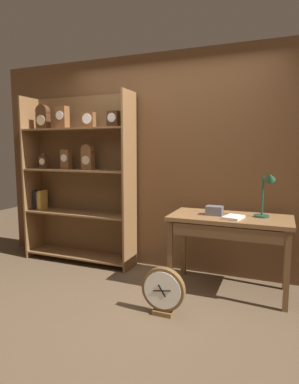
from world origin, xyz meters
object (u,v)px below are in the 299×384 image
Objects in this scene: bookshelf at (77,177)px; open_repair_manual at (234,217)px; toolbox_small at (214,211)px; round_clock_large at (163,291)px; desk_lamp at (266,191)px; workbench at (229,226)px.

bookshelf is 9.77× the size of open_repair_manual.
toolbox_small is 0.38× the size of round_clock_large.
desk_lamp is 2.15× the size of open_repair_manual.
bookshelf is 2.05m from workbench.
bookshelf reaches higher than desk_lamp.
toolbox_small is (-0.16, 0.02, 0.15)m from workbench.
bookshelf is 4.54× the size of desk_lamp.
open_repair_manual is 0.99m from round_clock_large.
desk_lamp reaches higher than open_repair_manual.
toolbox_small is at bearing 167.90° from open_repair_manual.
desk_lamp is at bearing 11.88° from workbench.
bookshelf is at bearing 172.61° from toolbox_small.
bookshelf is at bearing 175.48° from desk_lamp.
workbench is 5.49× the size of open_repair_manual.
bookshelf is 2.02m from round_clock_large.
round_clock_large is at bearing -123.24° from workbench.
bookshelf reaches higher than workbench.
desk_lamp is 0.41m from open_repair_manual.
toolbox_small is 0.76× the size of open_repair_manual.
toolbox_small is at bearing 67.30° from round_clock_large.
bookshelf is at bearing 172.72° from workbench.
open_repair_manual is (0.05, -0.08, 0.12)m from workbench.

